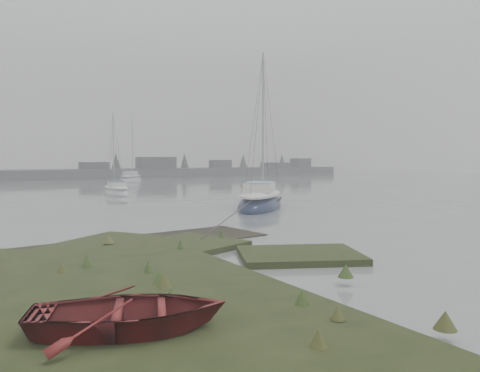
# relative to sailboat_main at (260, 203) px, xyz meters

# --- Properties ---
(ground) EXTENTS (160.00, 160.00, 0.00)m
(ground) POSITION_rel_sailboat_main_xyz_m (-7.51, 18.01, -0.32)
(ground) COLOR slate
(ground) RESTS_ON ground
(far_shoreline) EXTENTS (60.00, 8.00, 4.15)m
(far_shoreline) POSITION_rel_sailboat_main_xyz_m (19.34, 49.91, 0.53)
(far_shoreline) COLOR #4C4F51
(far_shoreline) RESTS_ON ground
(sailboat_main) EXTENTS (6.67, 6.91, 10.21)m
(sailboat_main) POSITION_rel_sailboat_main_xyz_m (0.00, 0.00, 0.00)
(sailboat_main) COLOR #111A36
(sailboat_main) RESTS_ON ground
(sailboat_white) EXTENTS (1.98, 5.27, 7.31)m
(sailboat_white) POSITION_rel_sailboat_main_xyz_m (-4.27, 15.06, -0.09)
(sailboat_white) COLOR silver
(sailboat_white) RESTS_ON ground
(sailboat_far_b) EXTENTS (5.42, 6.46, 9.05)m
(sailboat_far_b) POSITION_rel_sailboat_main_xyz_m (3.88, 35.80, -0.04)
(sailboat_far_b) COLOR silver
(sailboat_far_b) RESTS_ON ground
(dinghy) EXTENTS (3.67, 3.16, 0.64)m
(dinghy) POSITION_rel_sailboat_main_xyz_m (-13.37, -16.15, 0.22)
(dinghy) COLOR maroon
(dinghy) RESTS_ON marsh_bank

